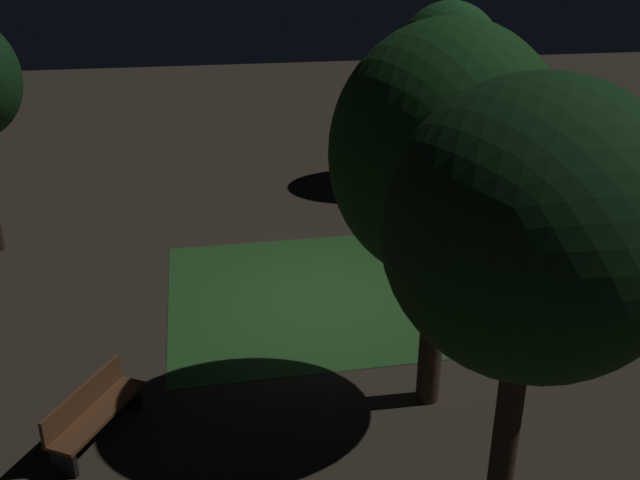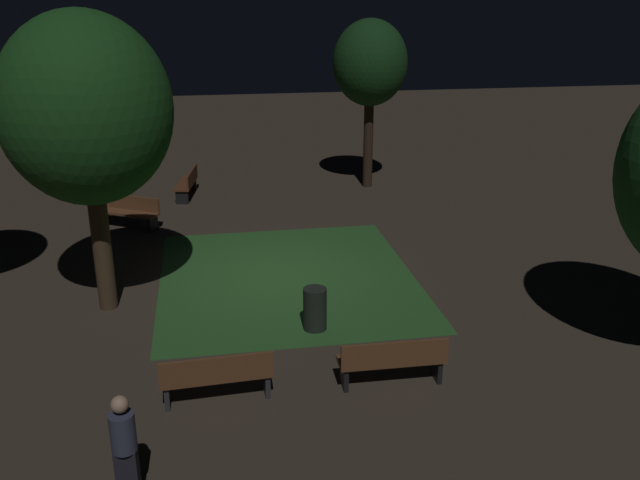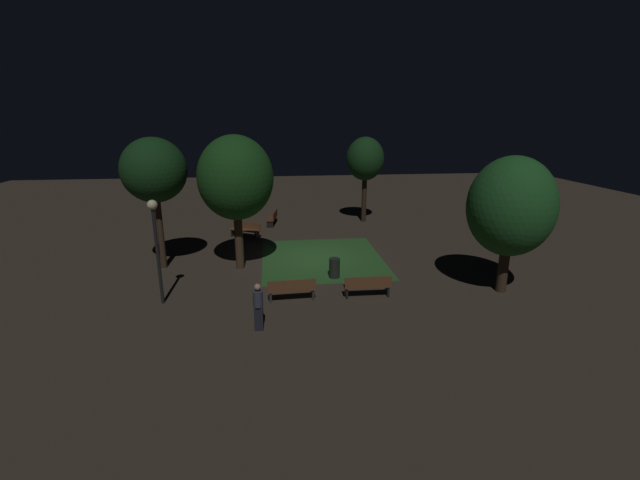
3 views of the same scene
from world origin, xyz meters
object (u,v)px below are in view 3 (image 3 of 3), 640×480
object	(u,v)px
tree_tall_center	(236,178)
bench_corner	(273,217)
lamp_post_plaza_east	(155,233)
tree_back_right	(511,207)
trash_bin	(334,268)
bench_front_left	(367,285)
tree_near_wall	(365,160)
bench_back_row	(292,289)
tree_right_canopy	(154,171)
pedestrian	(258,306)
bench_path_side	(246,229)

from	to	relation	value
tree_tall_center	bench_corner	bearing A→B (deg)	78.76
lamp_post_plaza_east	bench_corner	bearing A→B (deg)	69.95
tree_back_right	trash_bin	world-z (taller)	tree_back_right
bench_front_left	lamp_post_plaza_east	bearing A→B (deg)	177.39
tree_tall_center	tree_near_wall	distance (m)	11.19
bench_corner	tree_back_right	xyz separation A→B (m)	(8.87, -11.93, 2.93)
tree_tall_center	lamp_post_plaza_east	distance (m)	4.65
lamp_post_plaza_east	trash_bin	bearing A→B (deg)	15.48
tree_near_wall	lamp_post_plaza_east	xyz separation A→B (m)	(-10.18, -11.83, -1.32)
lamp_post_plaza_east	trash_bin	distance (m)	7.35
bench_back_row	tree_right_canopy	world-z (taller)	tree_right_canopy
bench_front_left	trash_bin	xyz separation A→B (m)	(-0.94, 2.21, -0.05)
bench_back_row	trash_bin	size ratio (longest dim) A/B	2.12
tree_right_canopy	pedestrian	xyz separation A→B (m)	(4.46, -6.55, -3.57)
bench_path_side	tree_near_wall	xyz separation A→B (m)	(7.55, 3.07, 3.55)
tree_back_right	tree_near_wall	world-z (taller)	tree_near_wall
bench_front_left	tree_tall_center	bearing A→B (deg)	142.10
bench_corner	tree_tall_center	bearing A→B (deg)	-101.24
bench_front_left	bench_back_row	bearing A→B (deg)	180.00
tree_right_canopy	bench_front_left	bearing A→B (deg)	-27.24
bench_front_left	bench_path_side	xyz separation A→B (m)	(-5.05, 9.11, 0.00)
tree_tall_center	tree_near_wall	world-z (taller)	tree_tall_center
pedestrian	lamp_post_plaza_east	bearing A→B (deg)	145.16
trash_bin	lamp_post_plaza_east	bearing A→B (deg)	-164.52
lamp_post_plaza_east	trash_bin	size ratio (longest dim) A/B	4.53
bench_corner	trash_bin	bearing A→B (deg)	-75.44
bench_path_side	bench_corner	distance (m)	3.21
tree_back_right	tree_tall_center	world-z (taller)	tree_tall_center
tree_near_wall	tree_right_canopy	distance (m)	13.51
bench_back_row	tree_back_right	world-z (taller)	tree_back_right
tree_tall_center	trash_bin	distance (m)	5.76
bench_corner	tree_right_canopy	size ratio (longest dim) A/B	0.32
bench_back_row	bench_path_side	bearing A→B (deg)	103.32
tree_tall_center	tree_right_canopy	distance (m)	3.53
tree_back_right	tree_right_canopy	world-z (taller)	tree_right_canopy
lamp_post_plaza_east	bench_front_left	bearing A→B (deg)	-2.61
bench_path_side	bench_front_left	bearing A→B (deg)	-61.01
bench_path_side	pedestrian	xyz separation A→B (m)	(0.98, -11.27, 0.37)
tree_back_right	pedestrian	size ratio (longest dim) A/B	3.31
tree_tall_center	tree_back_right	bearing A→B (deg)	-20.71
tree_right_canopy	lamp_post_plaza_east	xyz separation A→B (m)	(0.86, -4.04, -1.71)
trash_bin	pedestrian	xyz separation A→B (m)	(-3.13, -4.37, 0.42)
bench_back_row	bench_path_side	size ratio (longest dim) A/B	1.02
bench_front_left	tree_back_right	distance (m)	6.15
bench_back_row	bench_corner	world-z (taller)	same
bench_path_side	tree_back_right	bearing A→B (deg)	-41.15
bench_corner	tree_near_wall	xyz separation A→B (m)	(5.96, 0.28, 3.55)
bench_path_side	tree_near_wall	size ratio (longest dim) A/B	0.33
tree_right_canopy	pedestrian	world-z (taller)	tree_right_canopy
bench_path_side	tree_back_right	distance (m)	14.19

